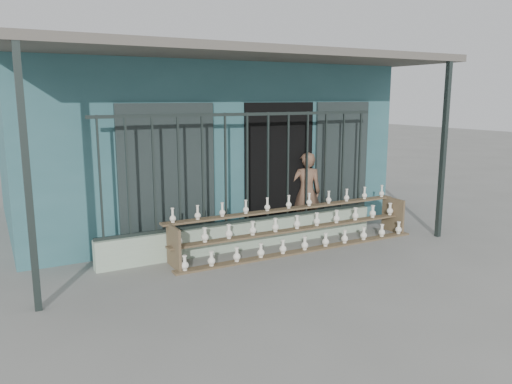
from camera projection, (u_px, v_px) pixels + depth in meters
name	position (u px, v px, depth m)	size (l,w,h in m)	color
ground	(289.00, 270.00, 7.28)	(60.00, 60.00, 0.00)	slate
workshop_building	(184.00, 139.00, 10.63)	(7.40, 6.60, 3.21)	#2F5E64
parapet_wall	(247.00, 234.00, 8.36)	(5.00, 0.20, 0.45)	#A6BDA2
security_fence	(247.00, 168.00, 8.15)	(5.00, 0.04, 1.80)	#283330
shelf_rack	(297.00, 227.00, 8.31)	(4.50, 0.68, 0.85)	brown
elderly_woman	(306.00, 192.00, 9.27)	(0.55, 0.36, 1.50)	brown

